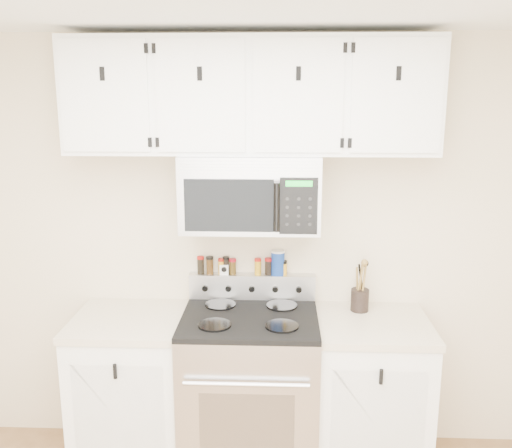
{
  "coord_description": "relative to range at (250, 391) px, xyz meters",
  "views": [
    {
      "loc": [
        0.16,
        -1.56,
        2.17
      ],
      "look_at": [
        0.03,
        1.45,
        1.47
      ],
      "focal_mm": 40.0,
      "sensor_mm": 36.0,
      "label": 1
    }
  ],
  "objects": [
    {
      "name": "spice_jar_2",
      "position": [
        -0.19,
        0.28,
        0.66
      ],
      "size": [
        0.04,
        0.04,
        0.1
      ],
      "color": "gold",
      "rests_on": "range"
    },
    {
      "name": "utensil_crock",
      "position": [
        0.64,
        0.18,
        0.51
      ],
      "size": [
        0.1,
        0.1,
        0.3
      ],
      "color": "black",
      "rests_on": "base_cabinet_right"
    },
    {
      "name": "upper_cabinets",
      "position": [
        -0.0,
        0.15,
        1.66
      ],
      "size": [
        2.0,
        0.35,
        0.62
      ],
      "color": "white",
      "rests_on": "back_wall"
    },
    {
      "name": "kitchen_timer",
      "position": [
        -0.17,
        0.28,
        0.64
      ],
      "size": [
        0.05,
        0.05,
        0.06
      ],
      "primitive_type": "cube",
      "rotation": [
        0.0,
        0.0,
        -0.03
      ],
      "color": "white",
      "rests_on": "range"
    },
    {
      "name": "spice_jar_0",
      "position": [
        -0.31,
        0.28,
        0.67
      ],
      "size": [
        0.04,
        0.04,
        0.11
      ],
      "color": "black",
      "rests_on": "range"
    },
    {
      "name": "spice_jar_5",
      "position": [
        0.03,
        0.28,
        0.66
      ],
      "size": [
        0.04,
        0.04,
        0.1
      ],
      "color": "#C08F16",
      "rests_on": "range"
    },
    {
      "name": "microwave",
      "position": [
        0.0,
        0.13,
        1.14
      ],
      "size": [
        0.76,
        0.44,
        0.42
      ],
      "color": "#9E9EA3",
      "rests_on": "back_wall"
    },
    {
      "name": "salt_canister",
      "position": [
        0.15,
        0.28,
        0.69
      ],
      "size": [
        0.08,
        0.08,
        0.15
      ],
      "color": "navy",
      "rests_on": "range"
    },
    {
      "name": "spice_jar_7",
      "position": [
        0.16,
        0.28,
        0.66
      ],
      "size": [
        0.04,
        0.04,
        0.1
      ],
      "color": "#3C1D0E",
      "rests_on": "range"
    },
    {
      "name": "spice_jar_4",
      "position": [
        -0.12,
        0.28,
        0.66
      ],
      "size": [
        0.04,
        0.04,
        0.1
      ],
      "color": "#443110",
      "rests_on": "range"
    },
    {
      "name": "spice_jar_6",
      "position": [
        0.1,
        0.28,
        0.67
      ],
      "size": [
        0.05,
        0.05,
        0.1
      ],
      "color": "black",
      "rests_on": "range"
    },
    {
      "name": "back_wall",
      "position": [
        0.0,
        0.32,
        0.76
      ],
      "size": [
        3.5,
        0.01,
        2.5
      ],
      "primitive_type": "cube",
      "color": "beige",
      "rests_on": "floor"
    },
    {
      "name": "spice_jar_1",
      "position": [
        -0.26,
        0.28,
        0.67
      ],
      "size": [
        0.04,
        0.04,
        0.11
      ],
      "color": "#3E280F",
      "rests_on": "range"
    },
    {
      "name": "spice_jar_3",
      "position": [
        -0.16,
        0.28,
        0.67
      ],
      "size": [
        0.04,
        0.04,
        0.11
      ],
      "color": "black",
      "rests_on": "range"
    },
    {
      "name": "range",
      "position": [
        0.0,
        0.0,
        0.0
      ],
      "size": [
        0.76,
        0.65,
        1.1
      ],
      "color": "#B7B7BA",
      "rests_on": "floor"
    },
    {
      "name": "spice_jar_8",
      "position": [
        0.19,
        0.28,
        0.66
      ],
      "size": [
        0.04,
        0.04,
        0.09
      ],
      "color": "gold",
      "rests_on": "range"
    },
    {
      "name": "base_cabinet_left",
      "position": [
        -0.69,
        0.02,
        -0.03
      ],
      "size": [
        0.64,
        0.62,
        0.92
      ],
      "color": "white",
      "rests_on": "floor"
    },
    {
      "name": "base_cabinet_right",
      "position": [
        0.69,
        0.02,
        -0.03
      ],
      "size": [
        0.64,
        0.62,
        0.92
      ],
      "color": "white",
      "rests_on": "floor"
    }
  ]
}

